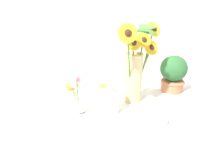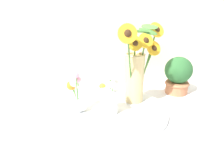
% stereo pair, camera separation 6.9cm
% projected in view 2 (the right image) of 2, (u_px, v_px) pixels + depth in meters
% --- Properties ---
extents(ground_plane, '(6.00, 6.00, 0.00)m').
position_uv_depth(ground_plane, '(107.00, 117.00, 1.01)').
color(ground_plane, silver).
extents(serving_tray, '(0.53, 0.53, 0.02)m').
position_uv_depth(serving_tray, '(112.00, 111.00, 1.04)').
color(serving_tray, silver).
rests_on(serving_tray, ground_plane).
extents(mason_jar_sunflowers, '(0.29, 0.20, 0.41)m').
position_uv_depth(mason_jar_sunflowers, '(136.00, 69.00, 1.06)').
color(mason_jar_sunflowers, '#D1B77A').
rests_on(mason_jar_sunflowers, serving_tray).
extents(vase_small_center, '(0.09, 0.10, 0.20)m').
position_uv_depth(vase_small_center, '(110.00, 99.00, 0.98)').
color(vase_small_center, white).
rests_on(vase_small_center, serving_tray).
extents(vase_bulb_right, '(0.09, 0.09, 0.20)m').
position_uv_depth(vase_bulb_right, '(78.00, 97.00, 1.00)').
color(vase_bulb_right, white).
rests_on(vase_bulb_right, serving_tray).
extents(potted_plant, '(0.15, 0.15, 0.21)m').
position_uv_depth(potted_plant, '(178.00, 75.00, 1.22)').
color(potted_plant, '#B7704C').
rests_on(potted_plant, ground_plane).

